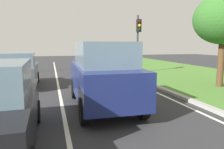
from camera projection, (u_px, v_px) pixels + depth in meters
ground_plane at (72, 85)px, 11.66m from camera, size 60.00×60.00×0.00m
lane_line_center at (58, 86)px, 11.47m from camera, size 0.12×32.00×0.01m
lane_line_right_edge at (134, 82)px, 12.62m from camera, size 0.12×32.00×0.01m
grass_verge_right at (205, 78)px, 13.94m from camera, size 9.00×48.00×0.06m
curb_right at (142, 81)px, 12.75m from camera, size 0.24×48.00×0.12m
car_suv_ahead at (103, 74)px, 7.53m from camera, size 2.05×4.54×2.28m
car_hatchback_far at (20, 70)px, 11.15m from camera, size 1.77×3.72×1.78m
traffic_light_near_right at (138, 35)px, 15.82m from camera, size 0.32×0.50×4.29m
tree_roadside_near at (224, 19)px, 10.67m from camera, size 2.94×2.94×4.68m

